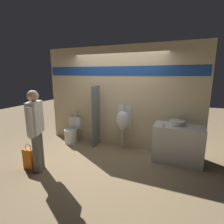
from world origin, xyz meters
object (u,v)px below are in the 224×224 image
object	(u,v)px
toilet	(72,132)
sink_basin	(177,123)
person_in_vest	(36,128)
urinal_near_counter	(123,121)
shopping_bag	(29,158)
cell_phone	(164,125)

from	to	relation	value
toilet	sink_basin	bearing A→B (deg)	0.95
toilet	person_in_vest	world-z (taller)	person_in_vest
urinal_near_counter	person_in_vest	world-z (taller)	person_in_vest
shopping_bag	urinal_near_counter	bearing A→B (deg)	49.13
shopping_bag	person_in_vest	bearing A→B (deg)	7.53
cell_phone	urinal_near_counter	distance (m)	1.11
toilet	person_in_vest	distance (m)	1.69
person_in_vest	shopping_bag	world-z (taller)	person_in_vest
cell_phone	toilet	xyz separation A→B (m)	(-2.58, 0.13, -0.54)
urinal_near_counter	sink_basin	bearing A→B (deg)	-4.08
sink_basin	cell_phone	size ratio (longest dim) A/B	2.43
sink_basin	cell_phone	bearing A→B (deg)	-146.63
urinal_near_counter	cell_phone	bearing A→B (deg)	-14.38
sink_basin	urinal_near_counter	bearing A→B (deg)	175.92
shopping_bag	sink_basin	bearing A→B (deg)	29.89
sink_basin	person_in_vest	bearing A→B (deg)	-148.35
sink_basin	shopping_bag	size ratio (longest dim) A/B	0.61
person_in_vest	sink_basin	bearing A→B (deg)	-83.12
toilet	shopping_bag	distance (m)	1.58
cell_phone	urinal_near_counter	size ratio (longest dim) A/B	0.12
sink_basin	person_in_vest	world-z (taller)	person_in_vest
urinal_near_counter	toilet	distance (m)	1.59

